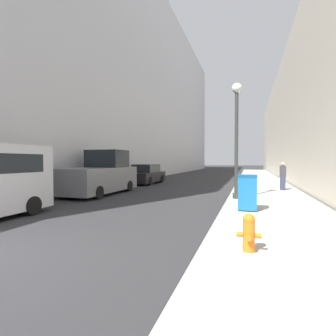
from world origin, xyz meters
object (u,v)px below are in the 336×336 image
Objects in this scene: trash_bin at (247,192)px; pickup_truck at (100,176)px; pedestrian_on_sidewalk at (283,176)px; lamppost at (236,128)px; fire_hydrant at (249,232)px; parked_sedan_near at (146,175)px.

trash_bin is 0.23× the size of pickup_truck.
pedestrian_on_sidewalk is at bearing 20.07° from pickup_truck.
lamppost is at bearing -4.86° from pickup_truck.
lamppost reaches higher than trash_bin.
fire_hydrant is 0.59× the size of trash_bin.
pickup_truck reaches higher than fire_hydrant.
trash_bin reaches higher than fire_hydrant.
pedestrian_on_sidewalk is (9.72, -3.16, 0.24)m from parked_sedan_near.
fire_hydrant is 4.26m from trash_bin.
fire_hydrant is at bearing -61.28° from parked_sedan_near.
trash_bin is 12.78m from parked_sedan_near.
pickup_truck is at bearing -159.93° from pedestrian_on_sidewalk.
pickup_truck reaches higher than trash_bin.
trash_bin is 7.22m from pedestrian_on_sidewalk.
pickup_truck is (-7.35, 0.63, -2.29)m from lamppost.
pickup_truck is (-7.91, 7.65, 0.50)m from fire_hydrant.
pedestrian_on_sidewalk reaches higher than parked_sedan_near.
pedestrian_on_sidewalk is (2.41, 4.19, -2.36)m from lamppost.
pedestrian_on_sidewalk is at bearing 74.69° from trash_bin.
pedestrian_on_sidewalk is at bearing -17.99° from parked_sedan_near.
parked_sedan_near reaches higher than fire_hydrant.
pickup_truck is 3.29× the size of pedestrian_on_sidewalk.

